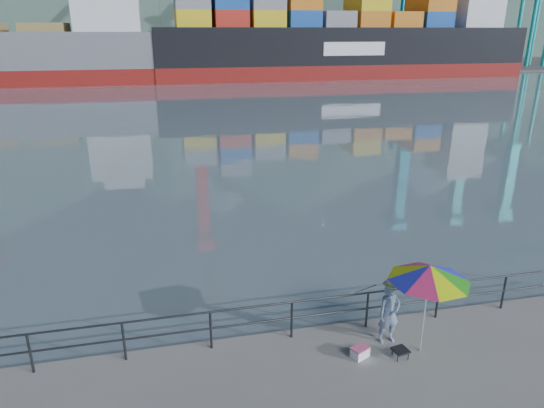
{
  "coord_description": "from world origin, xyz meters",
  "views": [
    {
      "loc": [
        -1.76,
        -8.24,
        7.26
      ],
      "look_at": [
        1.48,
        6.0,
        2.0
      ],
      "focal_mm": 32.0,
      "sensor_mm": 36.0,
      "label": 1
    }
  ],
  "objects_px": {
    "beach_umbrella": "(429,273)",
    "cooler_bag": "(360,353)",
    "fisherman": "(389,314)",
    "bulk_carrier": "(6,53)",
    "container_ship": "(353,39)"
  },
  "relations": [
    {
      "from": "beach_umbrella",
      "to": "cooler_bag",
      "type": "relative_size",
      "value": 5.81
    },
    {
      "from": "fisherman",
      "to": "beach_umbrella",
      "type": "xyz_separation_m",
      "value": [
        0.61,
        -0.55,
        1.32
      ]
    },
    {
      "from": "beach_umbrella",
      "to": "cooler_bag",
      "type": "bearing_deg",
      "value": 175.7
    },
    {
      "from": "bulk_carrier",
      "to": "container_ship",
      "type": "distance_m",
      "value": 52.42
    },
    {
      "from": "fisherman",
      "to": "bulk_carrier",
      "type": "xyz_separation_m",
      "value": [
        -25.89,
        69.03,
        3.35
      ]
    },
    {
      "from": "fisherman",
      "to": "beach_umbrella",
      "type": "height_order",
      "value": "beach_umbrella"
    },
    {
      "from": "container_ship",
      "to": "bulk_carrier",
      "type": "bearing_deg",
      "value": -179.48
    },
    {
      "from": "fisherman",
      "to": "bulk_carrier",
      "type": "bearing_deg",
      "value": 106.01
    },
    {
      "from": "cooler_bag",
      "to": "bulk_carrier",
      "type": "xyz_separation_m",
      "value": [
        -25.0,
        69.47,
        4.01
      ]
    },
    {
      "from": "bulk_carrier",
      "to": "beach_umbrella",
      "type": "bearing_deg",
      "value": -69.15
    },
    {
      "from": "fisherman",
      "to": "container_ship",
      "type": "relative_size",
      "value": 0.03
    },
    {
      "from": "beach_umbrella",
      "to": "container_ship",
      "type": "distance_m",
      "value": 74.78
    },
    {
      "from": "cooler_bag",
      "to": "container_ship",
      "type": "height_order",
      "value": "container_ship"
    },
    {
      "from": "cooler_bag",
      "to": "container_ship",
      "type": "xyz_separation_m",
      "value": [
        27.39,
        69.95,
        5.71
      ]
    },
    {
      "from": "fisherman",
      "to": "bulk_carrier",
      "type": "height_order",
      "value": "bulk_carrier"
    }
  ]
}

